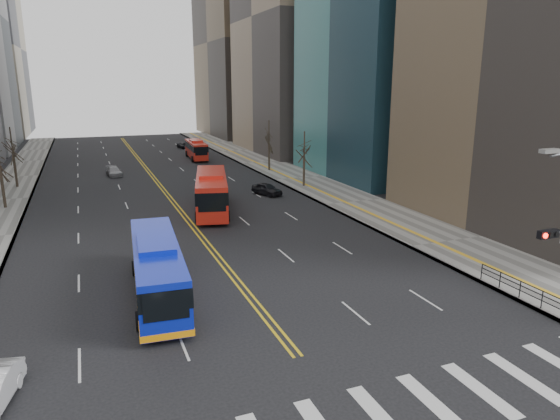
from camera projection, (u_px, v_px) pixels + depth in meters
name	position (u px, v px, depth m)	size (l,w,h in m)	color
sidewalk_right	(299.00, 178.00, 64.99)	(7.00, 130.00, 0.15)	slate
sidewalk_left	(5.00, 200.00, 52.89)	(5.00, 130.00, 0.15)	slate
centerline	(151.00, 175.00, 67.79)	(0.55, 100.00, 0.01)	gold
office_towers	(130.00, 1.00, 74.08)	(83.00, 134.00, 58.00)	gray
pedestrian_railing	(520.00, 287.00, 28.52)	(0.06, 6.06, 1.02)	black
street_trees	(98.00, 165.00, 45.61)	(35.20, 47.20, 7.60)	#2F231C
blue_bus	(157.00, 267.00, 28.71)	(3.43, 12.19, 3.50)	#0C1FBB
red_bus_near	(212.00, 190.00, 48.06)	(5.63, 12.55, 3.85)	red
red_bus_far	(196.00, 148.00, 81.30)	(2.90, 9.92, 3.15)	red
car_dark_mid	(267.00, 189.00, 55.47)	(1.58, 3.92, 1.34)	black
car_silver	(114.00, 171.00, 66.84)	(1.67, 4.10, 1.19)	gray
car_dark_far	(185.00, 145.00, 94.62)	(1.94, 4.20, 1.17)	black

